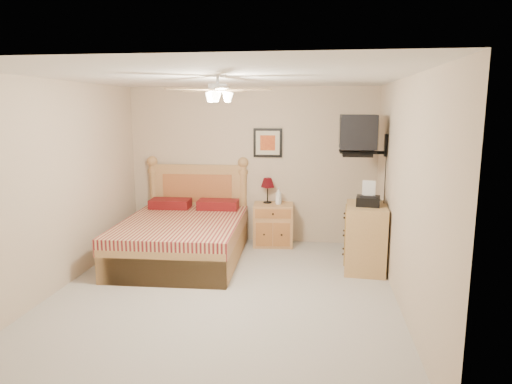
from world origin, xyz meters
TOP-DOWN VIEW (x-y plane):
  - floor at (0.00, 0.00)m, footprint 4.50×4.50m
  - ceiling at (0.00, 0.00)m, footprint 4.00×4.50m
  - wall_back at (0.00, 2.25)m, footprint 4.00×0.04m
  - wall_front at (0.00, -2.25)m, footprint 4.00×0.04m
  - wall_left at (-2.00, 0.00)m, footprint 0.04×4.50m
  - wall_right at (2.00, 0.00)m, footprint 0.04×4.50m
  - bed at (-0.85, 1.12)m, footprint 1.71×2.21m
  - nightstand at (0.39, 2.00)m, footprint 0.65×0.50m
  - table_lamp at (0.29, 2.09)m, footprint 0.23×0.23m
  - lotion_bottle at (0.47, 2.00)m, footprint 0.14×0.14m
  - framed_picture at (0.27, 2.23)m, footprint 0.46×0.04m
  - dresser at (1.73, 1.05)m, footprint 0.58×0.79m
  - fax_machine at (1.74, 1.02)m, footprint 0.34×0.36m
  - magazine_lower at (1.70, 1.27)m, footprint 0.25×0.30m
  - magazine_upper at (1.73, 1.27)m, footprint 0.24×0.30m
  - wall_tv at (1.75, 1.34)m, footprint 0.56×0.46m
  - ceiling_fan at (0.00, -0.20)m, footprint 1.14×1.14m

SIDE VIEW (x-z plane):
  - floor at x=0.00m, z-range 0.00..0.00m
  - nightstand at x=0.39m, z-range 0.00..0.67m
  - dresser at x=1.73m, z-range 0.00..0.90m
  - bed at x=-0.85m, z-range 0.00..1.39m
  - lotion_bottle at x=0.47m, z-range 0.67..0.94m
  - table_lamp at x=0.29m, z-range 0.67..1.07m
  - magazine_lower at x=1.70m, z-range 0.90..0.92m
  - magazine_upper at x=1.73m, z-range 0.92..0.94m
  - fax_machine at x=1.74m, z-range 0.90..1.22m
  - wall_back at x=0.00m, z-range 0.00..2.50m
  - wall_front at x=0.00m, z-range 0.00..2.50m
  - wall_left at x=-2.00m, z-range 0.00..2.50m
  - wall_right at x=2.00m, z-range 0.00..2.50m
  - framed_picture at x=0.27m, z-range 1.39..1.85m
  - wall_tv at x=1.75m, z-range 1.52..2.10m
  - ceiling_fan at x=0.00m, z-range 2.22..2.50m
  - ceiling at x=0.00m, z-range 2.48..2.52m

